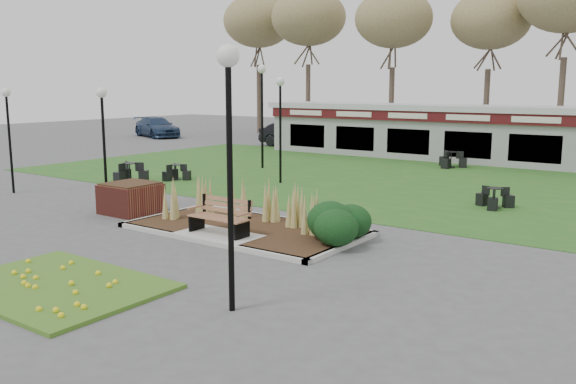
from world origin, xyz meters
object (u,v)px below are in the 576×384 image
Objects in this scene: lamp_post_near_left at (103,122)px; bistro_set_a at (130,176)px; brick_planter at (131,198)px; lamp_post_near_right at (229,120)px; bistro_set_b at (176,175)px; park_bench at (221,216)px; car_black at (296,134)px; lamp_post_mid_left at (8,117)px; lamp_post_mid_right at (280,106)px; car_blue at (157,127)px; car_silver at (305,128)px; food_pavilion at (478,133)px; bistro_set_c at (494,201)px; bistro_set_d at (451,162)px; lamp_post_far_left at (262,93)px.

lamp_post_near_left is 6.18m from bistro_set_a.
lamp_post_near_right is (8.00, -4.50, 2.85)m from brick_planter.
lamp_post_near_right is 15.73m from bistro_set_b.
car_black reaches higher than park_bench.
lamp_post_mid_left reaches higher than car_black.
park_bench is 5.87m from lamp_post_near_left.
lamp_post_mid_right is at bearing -147.65° from car_black.
car_blue reaches higher than brick_planter.
brick_planter is at bearing 170.31° from park_bench.
car_black reaches higher than bistro_set_a.
car_black is (3.31, -6.00, 0.04)m from car_silver.
lamp_post_near_left reaches higher than brick_planter.
bistro_set_c is at bearing -68.78° from food_pavilion.
food_pavilion is 25.23m from car_blue.
bistro_set_c is at bearing 25.99° from lamp_post_mid_left.
lamp_post_mid_left reaches higher than bistro_set_c.
bistro_set_b is 0.23× the size of car_blue.
car_black is at bearing 105.45° from bistro_set_b.
car_black is at bearing -154.42° from car_silver.
lamp_post_near_right is (9.00, -4.37, 0.53)m from lamp_post_near_left.
lamp_post_near_left reaches higher than park_bench.
lamp_post_near_left is at bearing -161.67° from car_black.
lamp_post_near_right is 0.94× the size of car_black.
brick_planter is 0.39× the size of lamp_post_mid_left.
lamp_post_near_left is at bearing -172.42° from brick_planter.
car_silver is at bearing 146.67° from bistro_set_d.
brick_planter reaches higher than bistro_set_c.
car_silver is (-15.44, 26.75, 0.17)m from park_bench.
bistro_set_d is 0.32× the size of car_silver.
bistro_set_a is at bearing -169.92° from car_black.
car_black is (-4.00, 14.48, 0.57)m from bistro_set_b.
car_silver is 11.43m from car_blue.
car_blue is (-25.19, 1.06, -0.72)m from food_pavilion.
bistro_set_a is at bearing -126.87° from bistro_set_d.
bistro_set_a is (-3.84, 4.13, -2.52)m from lamp_post_near_left.
bistro_set_d is at bearing -94.63° from food_pavilion.
bistro_set_c is 0.23× the size of car_blue.
food_pavilion is 12.36m from lamp_post_mid_right.
lamp_post_near_left reaches higher than bistro_set_c.
car_blue is at bearing 134.87° from bistro_set_a.
brick_planter is 16.53m from bistro_set_d.
park_bench is 0.37× the size of lamp_post_near_right.
lamp_post_near_left is 0.79× the size of lamp_post_far_left.
car_blue is at bearing 139.58° from lamp_post_near_right.
lamp_post_near_right is at bearing -29.36° from brick_planter.
park_bench is 1.41× the size of bistro_set_b.
food_pavilion is 19.89m from lamp_post_near_left.
park_bench is 1.19× the size of bistro_set_d.
bistro_set_b is 13.12m from bistro_set_d.
lamp_post_far_left is at bearing 137.16° from lamp_post_mid_right.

